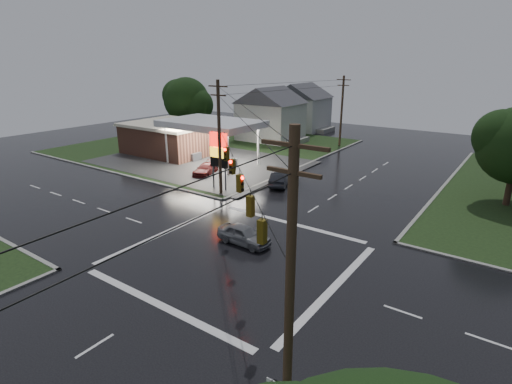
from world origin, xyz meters
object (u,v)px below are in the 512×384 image
Objects in this scene: utility_pole_nw at (219,137)px; utility_pole_se at (290,289)px; utility_pole_n at (342,110)px; tree_nw_behind at (187,101)px; house_far at (301,106)px; house_near at (271,113)px; gas_station at (179,136)px; pylon_sign at (219,151)px; car_crossing at (244,235)px; car_pump at (206,169)px; car_north at (280,178)px.

utility_pole_nw is 26.87m from utility_pole_se.
utility_pole_n is 1.05× the size of tree_nw_behind.
utility_pole_n is at bearing -38.77° from house_far.
utility_pole_n is at bearing 90.00° from utility_pole_nw.
gas_station is at bearing -106.17° from house_near.
car_crossing is at bearing -42.14° from pylon_sign.
utility_pole_nw reaches higher than car_crossing.
utility_pole_nw is 1.00× the size of house_near.
utility_pole_se is at bearing -42.34° from tree_nw_behind.
utility_pole_se is 34.74m from car_pump.
tree_nw_behind is at bearing -161.79° from utility_pole_n.
utility_pole_n is 2.52× the size of car_crossing.
gas_station is at bearing 55.70° from car_crossing.
tree_nw_behind is at bearing -123.44° from house_far.
utility_pole_nw is (16.18, -10.20, 3.17)m from gas_station.
car_north is at bearing -8.18° from car_pump.
utility_pole_nw is at bearing -72.08° from house_far.
gas_station is 28.61m from house_far.
car_north is at bearing -64.26° from house_far.
pylon_sign is at bearing 49.40° from car_crossing.
car_north is at bearing -12.37° from gas_station.
car_north is (-15.76, 24.94, -4.95)m from utility_pole_se.
utility_pole_n is 37.56m from car_crossing.
utility_pole_n reaches higher than car_crossing.
utility_pole_se reaches higher than tree_nw_behind.
car_pump is (-6.08, -24.00, -4.83)m from utility_pole_n.
house_near is at bearing 123.79° from utility_pole_se.
house_far is at bearing 141.23° from utility_pole_n.
house_far is 2.52× the size of car_pump.
house_near and house_far have the same top height.
tree_nw_behind is (-24.34, -8.01, 0.71)m from utility_pole_n.
gas_station reaches higher than car_crossing.
car_pump is (6.37, -34.00, -3.77)m from house_far.
utility_pole_nw is 28.50m from utility_pole_n.
car_north is at bearing 122.28° from utility_pole_se.
house_far is (-31.45, 57.50, -1.32)m from utility_pole_se.
utility_pole_n is at bearing 18.21° from tree_nw_behind.
house_far is at bearing 94.76° from house_near.
utility_pole_n is 2.39× the size of car_pump.
car_north is 1.07× the size of car_pump.
utility_pole_n reaches higher than car_north.
utility_pole_nw is at bearing -90.00° from utility_pole_n.
utility_pole_se reaches higher than car_north.
house_near reaches higher than pylon_sign.
car_crossing is at bearing 90.46° from car_north.
pylon_sign is 1.37× the size of car_pump.
gas_station is 2.37× the size of house_far.
utility_pole_n is 11.67m from house_near.
gas_station is 13.63m from tree_nw_behind.
utility_pole_n is 0.95× the size of house_near.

